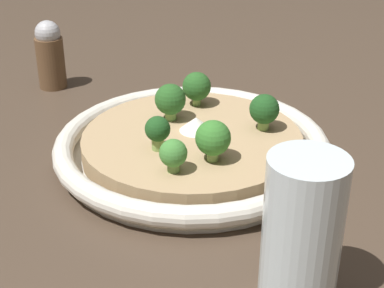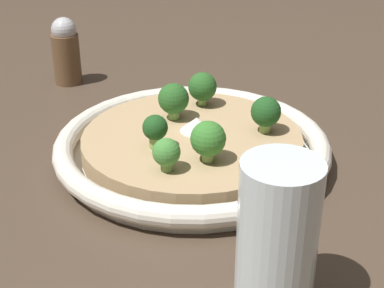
{
  "view_description": "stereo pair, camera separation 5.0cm",
  "coord_description": "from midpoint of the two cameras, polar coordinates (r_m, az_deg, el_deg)",
  "views": [
    {
      "loc": [
        0.2,
        0.55,
        0.33
      ],
      "look_at": [
        0.0,
        0.0,
        0.02
      ],
      "focal_mm": 55.0,
      "sensor_mm": 36.0,
      "label": 1
    },
    {
      "loc": [
        0.15,
        0.57,
        0.33
      ],
      "look_at": [
        0.0,
        0.0,
        0.02
      ],
      "focal_mm": 55.0,
      "sensor_mm": 36.0,
      "label": 2
    }
  ],
  "objects": [
    {
      "name": "broccoli_front_left",
      "position": [
        0.72,
        3.02,
        5.51
      ],
      "size": [
        0.04,
        0.04,
        0.04
      ],
      "color": "#84A856",
      "rests_on": "risotto_bowl"
    },
    {
      "name": "broccoli_back_left",
      "position": [
        0.66,
        9.34,
        2.99
      ],
      "size": [
        0.03,
        0.03,
        0.04
      ],
      "color": "#84A856",
      "rests_on": "risotto_bowl"
    },
    {
      "name": "ground_plane",
      "position": [
        0.67,
        2.14,
        -1.51
      ],
      "size": [
        6.0,
        6.0,
        0.0
      ],
      "primitive_type": "plane",
      "color": "#47382B"
    },
    {
      "name": "pepper_shaker",
      "position": [
        0.88,
        -10.54,
        8.85
      ],
      "size": [
        0.04,
        0.04,
        0.1
      ],
      "color": "brown",
      "rests_on": "ground_plane"
    },
    {
      "name": "risotto_bowl",
      "position": [
        0.66,
        2.17,
        -0.23
      ],
      "size": [
        0.31,
        0.31,
        0.03
      ],
      "color": "silver",
      "rests_on": "ground_plane"
    },
    {
      "name": "broccoli_front",
      "position": [
        0.68,
        0.3,
        4.31
      ],
      "size": [
        0.04,
        0.04,
        0.04
      ],
      "color": "#759E4C",
      "rests_on": "risotto_bowl"
    },
    {
      "name": "broccoli_right",
      "position": [
        0.62,
        -1.28,
        1.39
      ],
      "size": [
        0.03,
        0.03,
        0.04
      ],
      "color": "#84A856",
      "rests_on": "risotto_bowl"
    },
    {
      "name": "broccoli_back_right",
      "position": [
        0.58,
        -0.01,
        -0.95
      ],
      "size": [
        0.03,
        0.03,
        0.03
      ],
      "color": "#668E47",
      "rests_on": "risotto_bowl"
    },
    {
      "name": "drinking_glass",
      "position": [
        0.45,
        11.48,
        -8.89
      ],
      "size": [
        0.06,
        0.06,
        0.12
      ],
      "color": "silver",
      "rests_on": "ground_plane"
    },
    {
      "name": "broccoli_back",
      "position": [
        0.59,
        4.12,
        0.42
      ],
      "size": [
        0.04,
        0.04,
        0.04
      ],
      "color": "#84A856",
      "rests_on": "risotto_bowl"
    },
    {
      "name": "cheese_sprinkle",
      "position": [
        0.66,
        2.64,
        1.9
      ],
      "size": [
        0.04,
        0.04,
        0.02
      ],
      "color": "white",
      "rests_on": "risotto_bowl"
    }
  ]
}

